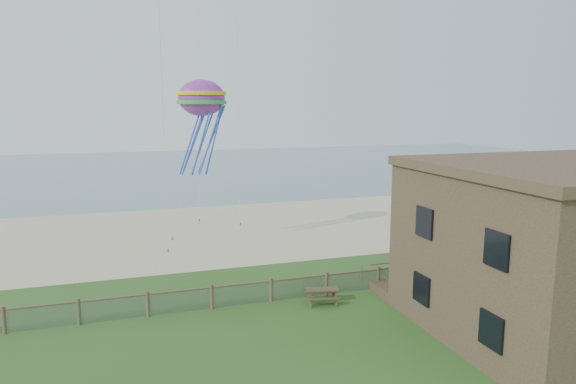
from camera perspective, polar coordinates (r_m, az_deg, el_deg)
name	(u,v)px	position (r m, az deg, el deg)	size (l,w,h in m)	color
ground	(313,356)	(21.27, 2.84, -17.72)	(160.00, 160.00, 0.00)	#2F4F1B
sand_beach	(215,230)	(41.39, -8.08, -4.22)	(72.00, 20.00, 0.02)	#C0B48B
ocean	(167,168)	(84.50, -13.30, 2.58)	(160.00, 68.00, 0.02)	slate
chainlink_fence	(271,291)	(26.27, -1.89, -10.97)	(36.20, 0.20, 1.25)	brown
motel_deck	(498,277)	(31.55, 22.28, -8.74)	(15.00, 2.00, 0.50)	brown
picnic_table	(322,297)	(26.18, 3.83, -11.55)	(1.62, 1.22, 0.68)	brown
octopus_kite	(202,125)	(34.99, -9.49, 7.40)	(3.33, 2.35, 6.86)	#FF285C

